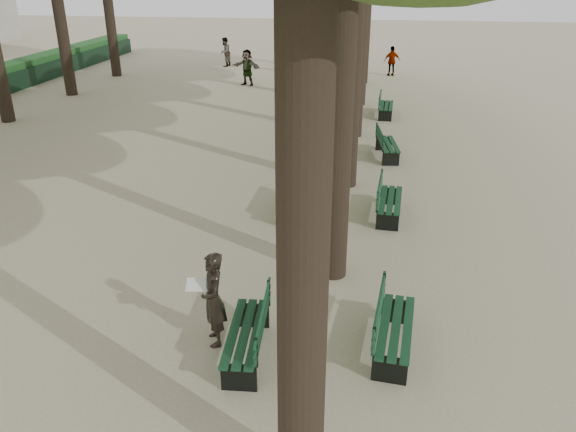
# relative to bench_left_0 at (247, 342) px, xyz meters

# --- Properties ---
(ground) EXTENTS (120.00, 120.00, 0.00)m
(ground) POSITION_rel_bench_left_0_xyz_m (-0.37, -0.24, -0.27)
(ground) COLOR tan
(ground) RESTS_ON ground
(bench_left_0) EXTENTS (0.69, 1.84, 0.92)m
(bench_left_0) POSITION_rel_bench_left_0_xyz_m (0.00, 0.00, 0.00)
(bench_left_0) COLOR black
(bench_left_0) RESTS_ON ground
(bench_left_1) EXTENTS (0.61, 1.81, 0.92)m
(bench_left_1) POSITION_rel_bench_left_0_xyz_m (0.00, 5.54, 0.00)
(bench_left_1) COLOR black
(bench_left_1) RESTS_ON ground
(bench_left_2) EXTENTS (0.70, 1.84, 0.92)m
(bench_left_2) POSITION_rel_bench_left_0_xyz_m (-0.00, 10.33, 0.00)
(bench_left_2) COLOR black
(bench_left_2) RESTS_ON ground
(bench_left_3) EXTENTS (0.58, 1.80, 0.92)m
(bench_left_3) POSITION_rel_bench_left_0_xyz_m (0.00, 15.23, 0.00)
(bench_left_3) COLOR black
(bench_left_3) RESTS_ON ground
(bench_right_0) EXTENTS (0.74, 1.85, 0.92)m
(bench_right_0) POSITION_rel_bench_left_0_xyz_m (2.27, 0.49, 0.00)
(bench_right_0) COLOR black
(bench_right_0) RESTS_ON ground
(bench_right_1) EXTENTS (0.68, 1.83, 0.92)m
(bench_right_1) POSITION_rel_bench_left_0_xyz_m (2.27, 5.74, 0.00)
(bench_right_1) COLOR black
(bench_right_1) RESTS_ON ground
(bench_right_2) EXTENTS (0.80, 1.86, 0.92)m
(bench_right_2) POSITION_rel_bench_left_0_xyz_m (2.27, 10.38, 0.00)
(bench_right_2) COLOR black
(bench_right_2) RESTS_ON ground
(bench_right_3) EXTENTS (0.64, 1.82, 0.92)m
(bench_right_3) POSITION_rel_bench_left_0_xyz_m (2.27, 15.75, 0.00)
(bench_right_3) COLOR black
(bench_right_3) RESTS_ON ground
(man_with_map) EXTENTS (0.71, 0.72, 1.60)m
(man_with_map) POSITION_rel_bench_left_0_xyz_m (-0.58, 0.29, 0.53)
(man_with_map) COLOR black
(man_with_map) RESTS_ON ground
(pedestrian_e) EXTENTS (1.65, 0.92, 1.76)m
(pedestrian_e) POSITION_rel_bench_left_0_xyz_m (-4.65, 21.28, 0.61)
(pedestrian_e) COLOR #262628
(pedestrian_e) RESTS_ON ground
(pedestrian_a) EXTENTS (0.51, 0.87, 1.68)m
(pedestrian_a) POSITION_rel_bench_left_0_xyz_m (-7.20, 26.71, 0.57)
(pedestrian_a) COLOR #262628
(pedestrian_a) RESTS_ON ground
(pedestrian_c) EXTENTS (0.98, 0.57, 1.58)m
(pedestrian_c) POSITION_rel_bench_left_0_xyz_m (2.64, 25.05, 0.52)
(pedestrian_c) COLOR #262628
(pedestrian_c) RESTS_ON ground
(pedestrian_d) EXTENTS (0.97, 0.75, 1.85)m
(pedestrian_d) POSITION_rel_bench_left_0_xyz_m (-3.89, 28.31, 0.65)
(pedestrian_d) COLOR #262628
(pedestrian_d) RESTS_ON ground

